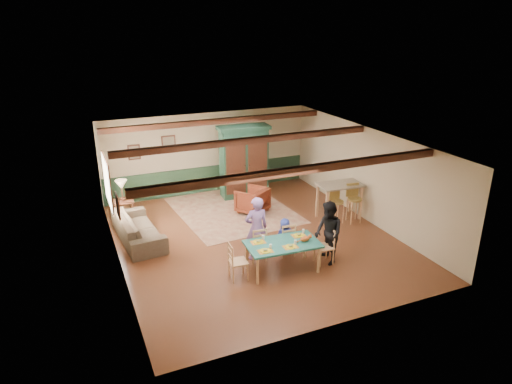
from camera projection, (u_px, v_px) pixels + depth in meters
name	position (u px, v px, depth m)	size (l,w,h in m)	color
floor	(255.00, 239.00, 12.22)	(8.00, 8.00, 0.00)	#532817
wall_back	(208.00, 153.00, 15.19)	(7.00, 0.02, 2.70)	beige
wall_left	(115.00, 213.00, 10.45)	(0.02, 8.00, 2.70)	beige
wall_right	(367.00, 175.00, 13.04)	(0.02, 8.00, 2.70)	beige
ceiling	(255.00, 141.00, 11.27)	(7.00, 8.00, 0.02)	silver
wainscot_back	(209.00, 179.00, 15.49)	(6.95, 0.03, 0.90)	#1E3724
ceiling_beam_front	(299.00, 170.00, 9.33)	(6.95, 0.16, 0.16)	black
ceiling_beam_mid	(249.00, 141.00, 11.65)	(6.95, 0.16, 0.16)	black
ceiling_beam_back	(216.00, 121.00, 13.89)	(6.95, 0.16, 0.16)	black
window_left	(107.00, 182.00, 11.86)	(0.06, 1.60, 1.30)	white
picture_left_wall	(118.00, 206.00, 9.81)	(0.04, 0.42, 0.52)	gray
picture_back_a	(169.00, 144.00, 14.52)	(0.45, 0.04, 0.55)	gray
picture_back_b	(134.00, 152.00, 14.17)	(0.38, 0.04, 0.48)	gray
dining_table	(282.00, 257.00, 10.57)	(1.68, 0.93, 0.70)	#1F655C
dining_chair_far_left	(257.00, 243.00, 11.01)	(0.39, 0.41, 0.89)	tan
dining_chair_far_right	(286.00, 239.00, 11.24)	(0.39, 0.41, 0.89)	tan
dining_chair_end_left	(238.00, 261.00, 10.19)	(0.39, 0.41, 0.89)	tan
dining_chair_end_right	(324.00, 246.00, 10.87)	(0.39, 0.41, 0.89)	tan
person_man	(256.00, 228.00, 10.95)	(0.59, 0.39, 1.61)	#8A63AA
person_woman	(328.00, 233.00, 10.79)	(0.75, 0.58, 1.54)	black
person_child	(285.00, 236.00, 11.30)	(0.46, 0.30, 0.94)	#263699
cat	(305.00, 238.00, 10.49)	(0.34, 0.13, 0.17)	#D05A24
place_setting_near_left	(265.00, 249.00, 10.06)	(0.37, 0.28, 0.11)	yellow
place_setting_near_center	(291.00, 245.00, 10.25)	(0.37, 0.28, 0.11)	yellow
place_setting_far_left	(258.00, 240.00, 10.47)	(0.37, 0.28, 0.11)	yellow
place_setting_far_right	(299.00, 234.00, 10.79)	(0.37, 0.28, 0.11)	yellow
area_rug	(233.00, 210.00, 14.07)	(3.22, 3.83, 0.01)	#CAB992
armoire	(244.00, 162.00, 14.86)	(1.67, 0.67, 2.36)	#163728
armchair	(252.00, 200.00, 13.81)	(0.82, 0.84, 0.77)	#47160E
sofa	(138.00, 228.00, 12.03)	(2.37, 0.93, 0.69)	#403428
end_table	(124.00, 211.00, 13.18)	(0.54, 0.54, 0.66)	black
table_lamp	(122.00, 190.00, 12.96)	(0.34, 0.34, 0.60)	beige
counter_table	(339.00, 201.00, 13.35)	(1.28, 0.75, 1.07)	tan
bar_stool_left	(337.00, 206.00, 13.07)	(0.36, 0.40, 1.02)	#A68740
bar_stool_right	(354.00, 204.00, 13.07)	(0.40, 0.44, 1.13)	#A68740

